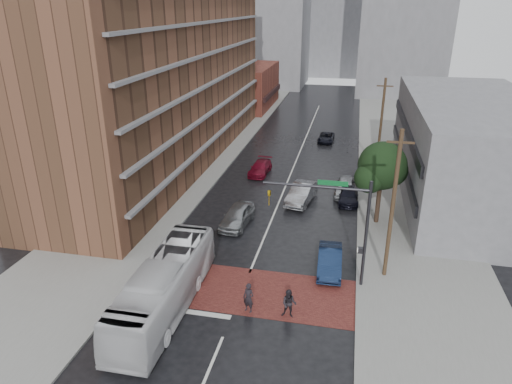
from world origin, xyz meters
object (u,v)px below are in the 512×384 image
at_px(car_travel_b, 302,193).
at_px(suv_travel, 326,137).
at_px(pedestrian_a, 248,298).
at_px(car_parked_near, 330,261).
at_px(transit_bus, 165,286).
at_px(car_travel_a, 237,216).
at_px(pedestrian_b, 289,304).
at_px(car_parked_mid, 348,195).
at_px(car_parked_far, 346,187).
at_px(car_travel_c, 260,168).

bearing_deg(car_travel_b, suv_travel, 97.51).
xyz_separation_m(pedestrian_a, car_parked_near, (4.34, 5.50, -0.19)).
xyz_separation_m(transit_bus, car_travel_a, (1.36, 11.58, -0.75)).
xyz_separation_m(pedestrian_b, suv_travel, (-0.46, 36.63, -0.32)).
height_order(transit_bus, car_parked_near, transit_bus).
bearing_deg(car_parked_mid, suv_travel, 97.28).
relative_size(transit_bus, car_parked_far, 2.44).
bearing_deg(transit_bus, car_parked_far, 63.50).
xyz_separation_m(pedestrian_b, car_travel_c, (-6.42, 22.99, -0.23)).
bearing_deg(transit_bus, car_parked_mid, 60.84).
height_order(suv_travel, car_parked_far, car_parked_far).
bearing_deg(car_travel_a, car_parked_mid, 42.84).
bearing_deg(car_travel_c, pedestrian_b, -71.54).
distance_m(pedestrian_a, car_parked_near, 7.01).
distance_m(transit_bus, car_travel_a, 11.68).
height_order(car_travel_b, car_parked_near, car_travel_b).
height_order(car_travel_c, car_parked_near, car_parked_near).
bearing_deg(pedestrian_a, car_travel_c, 118.99).
bearing_deg(car_parked_far, car_travel_a, -131.85).
distance_m(transit_bus, car_travel_c, 23.81).
relative_size(car_travel_a, car_travel_b, 0.94).
xyz_separation_m(transit_bus, pedestrian_a, (4.80, 0.79, -0.65)).
relative_size(pedestrian_a, suv_travel, 0.45).
bearing_deg(car_travel_c, car_travel_a, -84.30).
xyz_separation_m(car_parked_mid, car_parked_far, (-0.30, 1.59, 0.16)).
distance_m(car_travel_b, car_parked_near, 11.49).
distance_m(suv_travel, car_parked_mid, 19.42).
height_order(car_parked_mid, car_parked_far, car_parked_far).
bearing_deg(pedestrian_b, car_parked_mid, 84.34).
bearing_deg(suv_travel, car_travel_b, -90.07).
bearing_deg(transit_bus, car_travel_a, 82.88).
bearing_deg(pedestrian_b, transit_bus, -170.08).
distance_m(transit_bus, car_parked_far, 22.16).
relative_size(suv_travel, car_parked_far, 0.89).
xyz_separation_m(car_travel_b, car_parked_near, (3.23, -11.03, -0.11)).
xyz_separation_m(car_travel_b, suv_travel, (0.81, 20.10, -0.27)).
distance_m(car_travel_a, car_travel_c, 12.22).
bearing_deg(pedestrian_b, car_travel_c, 109.24).
bearing_deg(pedestrian_b, car_parked_near, 74.02).
bearing_deg(pedestrian_b, car_travel_a, 121.96).
bearing_deg(car_parked_far, pedestrian_b, -94.26).
distance_m(car_travel_a, suv_travel, 26.39).
xyz_separation_m(transit_bus, car_parked_near, (9.14, 6.29, -0.83)).
relative_size(car_travel_a, car_parked_far, 1.04).
height_order(pedestrian_a, car_travel_b, pedestrian_a).
xyz_separation_m(car_travel_a, car_parked_mid, (8.68, 6.71, -0.19)).
height_order(car_travel_a, car_parked_mid, car_travel_a).
bearing_deg(car_travel_a, car_travel_b, 56.74).
bearing_deg(car_travel_b, car_parked_far, 43.61).
relative_size(pedestrian_b, car_travel_a, 0.37).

